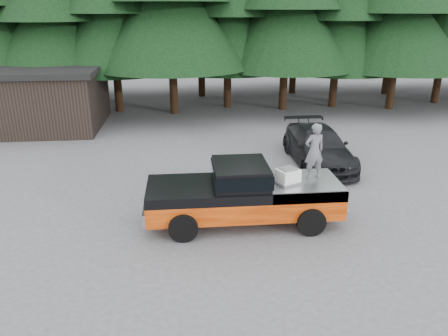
{
  "coord_description": "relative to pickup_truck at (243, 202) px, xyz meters",
  "views": [
    {
      "loc": [
        -0.5,
        -12.56,
        6.28
      ],
      "look_at": [
        0.72,
        0.0,
        1.61
      ],
      "focal_mm": 35.0,
      "sensor_mm": 36.0,
      "label": 1
    }
  ],
  "objects": [
    {
      "name": "ground",
      "position": [
        -1.26,
        0.53,
        -0.67
      ],
      "size": [
        120.0,
        120.0,
        0.0
      ],
      "primitive_type": "plane",
      "color": "#49494C",
      "rests_on": "ground"
    },
    {
      "name": "man_on_bed",
      "position": [
        2.15,
        0.15,
        1.53
      ],
      "size": [
        0.71,
        0.54,
        1.73
      ],
      "primitive_type": "imported",
      "rotation": [
        0.0,
        0.0,
        3.36
      ],
      "color": "#57585E",
      "rests_on": "pickup_truck"
    },
    {
      "name": "air_compressor",
      "position": [
        1.3,
        -0.21,
        0.87
      ],
      "size": [
        0.77,
        0.71,
        0.42
      ],
      "primitive_type": "cube",
      "rotation": [
        0.0,
        0.0,
        0.43
      ],
      "color": "silver",
      "rests_on": "pickup_truck"
    },
    {
      "name": "truck_cab",
      "position": [
        -0.1,
        -0.0,
        0.96
      ],
      "size": [
        1.66,
        1.9,
        0.59
      ],
      "primitive_type": "cube",
      "color": "black",
      "rests_on": "pickup_truck"
    },
    {
      "name": "utility_building",
      "position": [
        -10.26,
        12.53,
        1.0
      ],
      "size": [
        8.4,
        6.4,
        3.3
      ],
      "color": "black",
      "rests_on": "ground"
    },
    {
      "name": "pickup_truck",
      "position": [
        0.0,
        0.0,
        0.0
      ],
      "size": [
        6.0,
        2.04,
        1.33
      ],
      "primitive_type": null,
      "color": "#EE5812",
      "rests_on": "ground"
    },
    {
      "name": "parked_car",
      "position": [
        3.87,
        5.0,
        0.1
      ],
      "size": [
        2.16,
        5.28,
        1.53
      ],
      "primitive_type": "imported",
      "rotation": [
        0.0,
        0.0,
        0.0
      ],
      "color": "black",
      "rests_on": "ground"
    }
  ]
}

